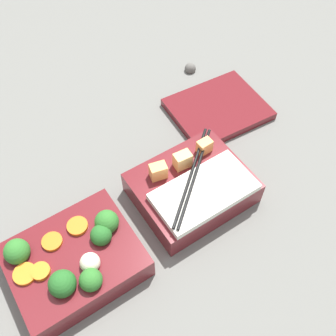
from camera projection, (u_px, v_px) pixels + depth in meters
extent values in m
plane|color=slate|center=(135.00, 234.00, 0.64)|extent=(3.00, 3.00, 0.00)
cube|color=maroon|center=(74.00, 258.00, 0.59)|extent=(0.19, 0.15, 0.05)
sphere|color=#2D7028|center=(17.00, 251.00, 0.56)|extent=(0.04, 0.04, 0.04)
sphere|color=#236023|center=(102.00, 237.00, 0.58)|extent=(0.03, 0.03, 0.03)
sphere|color=#2D7028|center=(91.00, 280.00, 0.54)|extent=(0.03, 0.03, 0.03)
sphere|color=#236023|center=(62.00, 284.00, 0.54)|extent=(0.04, 0.04, 0.04)
sphere|color=#2D7028|center=(107.00, 222.00, 0.59)|extent=(0.04, 0.04, 0.04)
cylinder|color=orange|center=(77.00, 226.00, 0.60)|extent=(0.04, 0.04, 0.01)
cylinder|color=orange|center=(41.00, 271.00, 0.55)|extent=(0.03, 0.03, 0.01)
cylinder|color=orange|center=(25.00, 274.00, 0.55)|extent=(0.04, 0.04, 0.01)
cylinder|color=orange|center=(52.00, 241.00, 0.58)|extent=(0.03, 0.03, 0.01)
sphere|color=beige|center=(90.00, 263.00, 0.56)|extent=(0.03, 0.03, 0.03)
cube|color=maroon|center=(192.00, 188.00, 0.67)|extent=(0.19, 0.15, 0.05)
cube|color=silver|center=(204.00, 192.00, 0.63)|extent=(0.16, 0.09, 0.01)
cube|color=#F4A356|center=(158.00, 171.00, 0.64)|extent=(0.03, 0.03, 0.03)
cube|color=#EAB266|center=(183.00, 160.00, 0.66)|extent=(0.03, 0.02, 0.03)
cube|color=#F4A356|center=(204.00, 146.00, 0.68)|extent=(0.03, 0.02, 0.02)
cylinder|color=black|center=(195.00, 176.00, 0.64)|extent=(0.16, 0.13, 0.01)
cylinder|color=black|center=(191.00, 175.00, 0.64)|extent=(0.16, 0.13, 0.01)
cube|color=maroon|center=(218.00, 109.00, 0.80)|extent=(0.19, 0.16, 0.02)
sphere|color=#595651|center=(190.00, 69.00, 0.88)|extent=(0.02, 0.02, 0.02)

